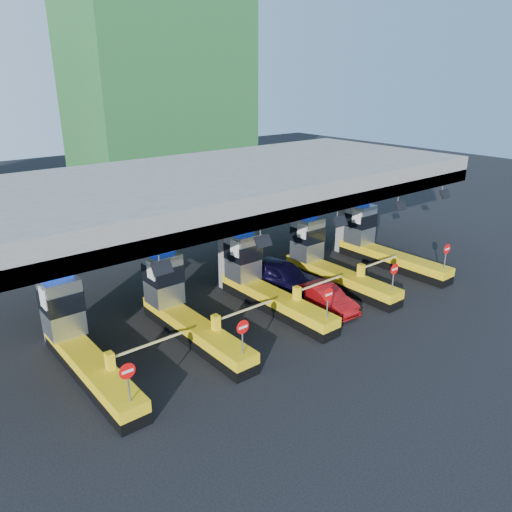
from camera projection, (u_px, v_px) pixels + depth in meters
ground at (264, 305)px, 27.11m from camera, size 120.00×120.00×0.00m
toll_canopy at (230, 185)px, 27.09m from camera, size 28.00×12.09×7.00m
toll_lane_far_left at (77, 338)px, 20.90m from camera, size 4.43×8.00×4.16m
toll_lane_left at (180, 305)px, 23.87m from camera, size 4.43×8.00×4.16m
toll_lane_center at (261, 279)px, 26.84m from camera, size 4.43×8.00×4.16m
toll_lane_right at (325, 259)px, 29.80m from camera, size 4.43×8.00×4.16m
toll_lane_far_right at (377, 242)px, 32.77m from camera, size 4.43×8.00×4.16m
bg_building_scaffold at (157, 52)px, 52.70m from camera, size 18.00×12.00×28.00m
van at (280, 275)px, 28.62m from camera, size 3.51×5.80×1.85m
red_car at (325, 298)px, 26.37m from camera, size 1.72×4.10×1.32m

